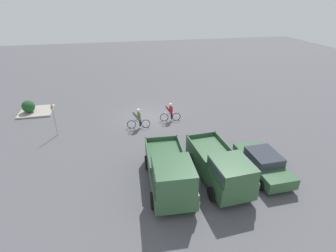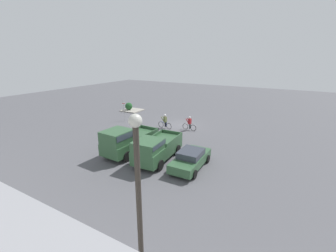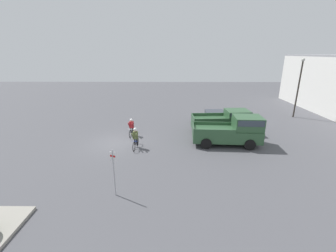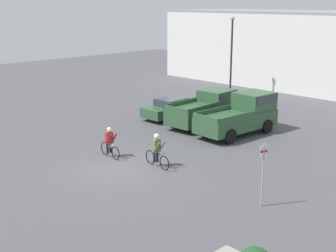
# 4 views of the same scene
# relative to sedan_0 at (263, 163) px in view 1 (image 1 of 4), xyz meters

# --- Properties ---
(ground_plane) EXTENTS (80.00, 80.00, 0.00)m
(ground_plane) POSITION_rel_sedan_0_xyz_m (5.38, -8.98, -0.68)
(ground_plane) COLOR #4C4C51
(sedan_0) EXTENTS (1.97, 4.24, 1.35)m
(sedan_0) POSITION_rel_sedan_0_xyz_m (0.00, 0.00, 0.00)
(sedan_0) COLOR #2D5133
(sedan_0) RESTS_ON ground_plane
(pickup_truck_0) EXTENTS (2.43, 5.18, 2.10)m
(pickup_truck_0) POSITION_rel_sedan_0_xyz_m (2.78, 0.34, 0.41)
(pickup_truck_0) COLOR #2D5133
(pickup_truck_0) RESTS_ON ground_plane
(pickup_truck_1) EXTENTS (2.49, 5.40, 2.35)m
(pickup_truck_1) POSITION_rel_sedan_0_xyz_m (5.63, 0.39, 0.52)
(pickup_truck_1) COLOR #2D5133
(pickup_truck_1) RESTS_ON ground_plane
(cyclist_0) EXTENTS (1.81, 0.49, 1.67)m
(cyclist_0) POSITION_rel_sedan_0_xyz_m (6.39, -7.26, 0.17)
(cyclist_0) COLOR black
(cyclist_0) RESTS_ON ground_plane
(cyclist_1) EXTENTS (1.71, 0.49, 1.59)m
(cyclist_1) POSITION_rel_sedan_0_xyz_m (3.69, -8.01, 0.10)
(cyclist_1) COLOR black
(cyclist_1) RESTS_ON ground_plane
(fire_lane_sign) EXTENTS (0.13, 0.29, 2.55)m
(fire_lane_sign) POSITION_rel_sedan_0_xyz_m (12.49, -7.42, 0.85)
(fire_lane_sign) COLOR #9E9EA3
(fire_lane_sign) RESTS_ON ground_plane
(curb_island) EXTENTS (2.75, 2.60, 0.15)m
(curb_island) POSITION_rel_sedan_0_xyz_m (14.99, -12.23, -0.61)
(curb_island) COLOR gray
(curb_island) RESTS_ON ground_plane
(shrub) EXTENTS (1.08, 1.08, 1.08)m
(shrub) POSITION_rel_sedan_0_xyz_m (15.48, -12.05, 0.01)
(shrub) COLOR #1E4C23
(shrub) RESTS_ON curb_island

